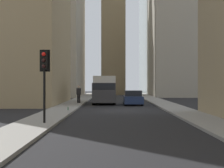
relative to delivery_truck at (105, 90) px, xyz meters
The scene contains 10 objects.
ground_plane 9.42m from the delivery_truck, behind, with size 135.00×135.00×0.00m, color black.
sidewalk_right 9.81m from the delivery_truck, 161.38° to the left, with size 90.00×2.20×0.14m, color gray.
sidewalk_left 11.02m from the delivery_truck, 147.33° to the right, with size 90.00×2.20×0.14m, color gray.
building_left_far 26.12m from the delivery_truck, 29.60° to the right, with size 12.15×10.00×22.12m.
church_spire 32.76m from the delivery_truck, ahead, with size 4.72×4.72×30.96m.
delivery_truck is the anchor object (origin of this frame).
sedan_navy 3.59m from the delivery_truck, 126.91° to the right, with size 4.30×1.78×1.42m.
traffic_light_foreground 19.83m from the delivery_truck, behind, with size 0.43×0.52×3.66m.
pedestrian 2.75m from the delivery_truck, 108.56° to the left, with size 0.26×0.44×1.72m.
discarded_bottle 11.21m from the delivery_truck, 167.26° to the left, with size 0.07×0.07×0.27m.
Camera 1 is at (-28.98, 0.60, 2.13)m, focal length 59.74 mm.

